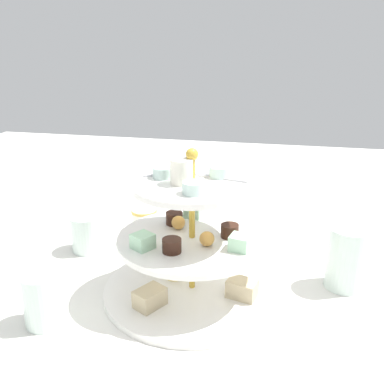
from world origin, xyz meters
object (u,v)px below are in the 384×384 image
(tiered_serving_stand, at_px, (192,250))
(water_glass_mid_back, at_px, (43,299))
(teacup_with_saucer, at_px, (144,220))
(water_glass_short_left, at_px, (87,233))
(butter_knife_right, at_px, (244,223))
(water_glass_tall_right, at_px, (346,258))

(tiered_serving_stand, height_order, water_glass_mid_back, tiered_serving_stand)
(tiered_serving_stand, height_order, teacup_with_saucer, tiered_serving_stand)
(water_glass_short_left, distance_m, butter_knife_right, 0.37)
(water_glass_short_left, xyz_separation_m, butter_knife_right, (-0.31, -0.21, -0.04))
(tiered_serving_stand, xyz_separation_m, butter_knife_right, (-0.06, -0.32, -0.08))
(water_glass_tall_right, xyz_separation_m, teacup_with_saucer, (0.42, -0.16, -0.03))
(water_glass_short_left, bearing_deg, water_glass_tall_right, 176.29)
(water_glass_tall_right, bearing_deg, water_glass_mid_back, 24.48)
(tiered_serving_stand, distance_m, butter_knife_right, 0.33)
(tiered_serving_stand, relative_size, water_glass_tall_right, 2.73)
(tiered_serving_stand, distance_m, water_glass_short_left, 0.27)
(teacup_with_saucer, bearing_deg, water_glass_short_left, 55.74)
(tiered_serving_stand, xyz_separation_m, water_glass_short_left, (0.25, -0.11, -0.04))
(water_glass_tall_right, bearing_deg, teacup_with_saucer, -20.23)
(water_glass_tall_right, bearing_deg, butter_knife_right, -49.99)
(butter_knife_right, bearing_deg, tiered_serving_stand, 79.49)
(tiered_serving_stand, bearing_deg, butter_knife_right, -100.74)
(water_glass_mid_back, bearing_deg, teacup_with_saucer, -96.10)
(water_glass_short_left, relative_size, water_glass_mid_back, 0.89)
(tiered_serving_stand, bearing_deg, teacup_with_saucer, -54.89)
(water_glass_short_left, bearing_deg, water_glass_mid_back, 100.39)
(butter_knife_right, distance_m, water_glass_mid_back, 0.52)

